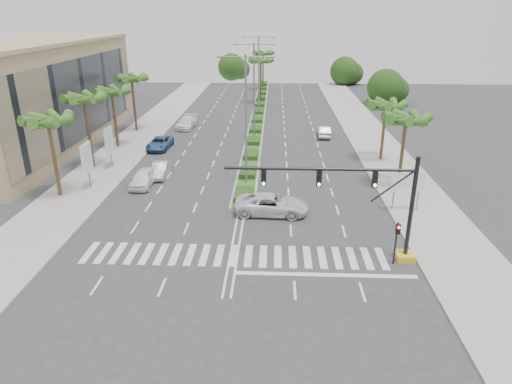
# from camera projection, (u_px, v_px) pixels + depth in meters

# --- Properties ---
(ground) EXTENTS (160.00, 160.00, 0.00)m
(ground) POSITION_uv_depth(u_px,v_px,m) (234.00, 256.00, 31.05)
(ground) COLOR #333335
(ground) RESTS_ON ground
(footpath_right) EXTENTS (6.00, 120.00, 0.15)m
(footpath_right) POSITION_uv_depth(u_px,v_px,m) (391.00, 165.00, 48.99)
(footpath_right) COLOR gray
(footpath_right) RESTS_ON ground
(footpath_left) EXTENTS (6.00, 120.00, 0.15)m
(footpath_left) POSITION_uv_depth(u_px,v_px,m) (112.00, 162.00, 50.18)
(footpath_left) COLOR gray
(footpath_left) RESTS_ON ground
(median) EXTENTS (2.20, 75.00, 0.20)m
(median) POSITION_uv_depth(u_px,v_px,m) (258.00, 115.00, 72.79)
(median) COLOR gray
(median) RESTS_ON ground
(median_grass) EXTENTS (1.80, 75.00, 0.04)m
(median_grass) POSITION_uv_depth(u_px,v_px,m) (258.00, 114.00, 72.74)
(median_grass) COLOR #3C6322
(median_grass) RESTS_ON median
(building) EXTENTS (12.00, 36.00, 12.00)m
(building) POSITION_uv_depth(u_px,v_px,m) (34.00, 97.00, 53.99)
(building) COLOR tan
(building) RESTS_ON ground
(signal_gantry) EXTENTS (12.60, 1.20, 7.20)m
(signal_gantry) POSITION_uv_depth(u_px,v_px,m) (376.00, 212.00, 29.41)
(signal_gantry) COLOR gold
(signal_gantry) RESTS_ON ground
(pedestrian_signal) EXTENTS (0.28, 0.36, 3.00)m
(pedestrian_signal) POSITION_uv_depth(u_px,v_px,m) (397.00, 236.00, 29.25)
(pedestrian_signal) COLOR black
(pedestrian_signal) RESTS_ON ground
(direction_sign) EXTENTS (2.70, 0.11, 3.40)m
(direction_sign) POSITION_uv_depth(u_px,v_px,m) (407.00, 184.00, 37.03)
(direction_sign) COLOR slate
(direction_sign) RESTS_ON ground
(billboard_near) EXTENTS (0.18, 2.10, 4.35)m
(billboard_near) POSITION_uv_depth(u_px,v_px,m) (87.00, 158.00, 41.66)
(billboard_near) COLOR slate
(billboard_near) RESTS_ON ground
(billboard_far) EXTENTS (0.18, 2.10, 4.35)m
(billboard_far) POSITION_uv_depth(u_px,v_px,m) (109.00, 141.00, 47.23)
(billboard_far) COLOR slate
(billboard_far) RESTS_ON ground
(palm_left_near) EXTENTS (4.57, 4.68, 7.55)m
(palm_left_near) POSITION_uv_depth(u_px,v_px,m) (48.00, 123.00, 38.51)
(palm_left_near) COLOR brown
(palm_left_near) RESTS_ON ground
(palm_left_mid) EXTENTS (4.57, 4.68, 7.95)m
(palm_left_mid) POSITION_uv_depth(u_px,v_px,m) (85.00, 101.00, 45.79)
(palm_left_mid) COLOR brown
(palm_left_mid) RESTS_ON ground
(palm_left_far) EXTENTS (4.57, 4.68, 7.35)m
(palm_left_far) POSITION_uv_depth(u_px,v_px,m) (112.00, 94.00, 53.43)
(palm_left_far) COLOR brown
(palm_left_far) RESTS_ON ground
(palm_left_end) EXTENTS (4.57, 4.68, 7.75)m
(palm_left_end) POSITION_uv_depth(u_px,v_px,m) (132.00, 81.00, 60.71)
(palm_left_end) COLOR brown
(palm_left_end) RESTS_ON ground
(palm_right_near) EXTENTS (4.57, 4.68, 7.05)m
(palm_right_near) POSITION_uv_depth(u_px,v_px,m) (406.00, 122.00, 41.18)
(palm_right_near) COLOR brown
(palm_right_near) RESTS_ON ground
(palm_right_far) EXTENTS (4.57, 4.68, 6.75)m
(palm_right_far) POSITION_uv_depth(u_px,v_px,m) (386.00, 107.00, 48.72)
(palm_right_far) COLOR brown
(palm_right_far) RESTS_ON ground
(palm_median_a) EXTENTS (4.57, 4.68, 8.05)m
(palm_median_a) POSITION_uv_depth(u_px,v_px,m) (261.00, 62.00, 79.46)
(palm_median_a) COLOR brown
(palm_median_a) RESTS_ON ground
(palm_median_b) EXTENTS (4.57, 4.68, 8.05)m
(palm_median_b) POSITION_uv_depth(u_px,v_px,m) (263.00, 55.00, 93.38)
(palm_median_b) COLOR brown
(palm_median_b) RESTS_ON ground
(streetlight_near) EXTENTS (5.10, 0.25, 12.00)m
(streetlight_near) POSITION_uv_depth(u_px,v_px,m) (246.00, 114.00, 41.53)
(streetlight_near) COLOR slate
(streetlight_near) RESTS_ON ground
(streetlight_mid) EXTENTS (5.10, 0.25, 12.00)m
(streetlight_mid) POSITION_uv_depth(u_px,v_px,m) (254.00, 87.00, 56.38)
(streetlight_mid) COLOR slate
(streetlight_mid) RESTS_ON ground
(streetlight_far) EXTENTS (5.10, 0.25, 12.00)m
(streetlight_far) POSITION_uv_depth(u_px,v_px,m) (259.00, 71.00, 71.24)
(streetlight_far) COLOR slate
(streetlight_far) RESTS_ON ground
(car_parked_a) EXTENTS (1.86, 4.56, 1.55)m
(car_parked_a) POSITION_uv_depth(u_px,v_px,m) (143.00, 178.00, 43.17)
(car_parked_a) COLOR white
(car_parked_a) RESTS_ON ground
(car_parked_b) EXTENTS (1.53, 4.26, 1.40)m
(car_parked_b) POSITION_uv_depth(u_px,v_px,m) (160.00, 170.00, 45.70)
(car_parked_b) COLOR silver
(car_parked_b) RESTS_ON ground
(car_parked_c) EXTENTS (2.61, 5.22, 1.42)m
(car_parked_c) POSITION_uv_depth(u_px,v_px,m) (160.00, 143.00, 54.84)
(car_parked_c) COLOR #2E5C8D
(car_parked_c) RESTS_ON ground
(car_parked_d) EXTENTS (2.66, 5.59, 1.57)m
(car_parked_d) POSITION_uv_depth(u_px,v_px,m) (187.00, 122.00, 64.68)
(car_parked_d) COLOR white
(car_parked_d) RESTS_ON ground
(car_crossing) EXTENTS (6.08, 3.03, 1.66)m
(car_crossing) POSITION_uv_depth(u_px,v_px,m) (272.00, 205.00, 37.15)
(car_crossing) COLOR silver
(car_crossing) RESTS_ON ground
(car_right) EXTENTS (1.75, 4.53, 1.47)m
(car_right) POSITION_uv_depth(u_px,v_px,m) (324.00, 131.00, 60.13)
(car_right) COLOR #B2B3B7
(car_right) RESTS_ON ground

